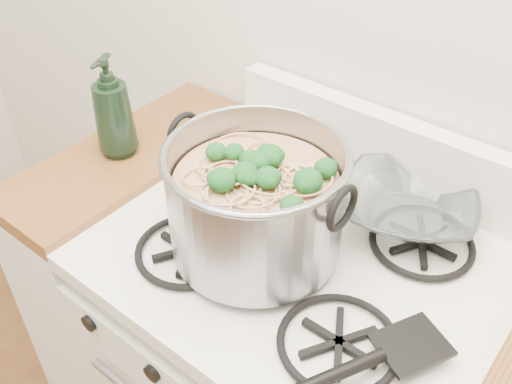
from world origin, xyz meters
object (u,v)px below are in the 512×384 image
stock_pot (256,203)px  glass_bowl (407,212)px  spatula (412,342)px  bottle (112,107)px

stock_pot → glass_bowl: bearing=53.0°
spatula → bottle: bottle is taller
bottle → stock_pot: bearing=-26.6°
spatula → stock_pot: bearing=-158.2°
stock_pot → spatula: stock_pot is taller
stock_pot → glass_bowl: stock_pot is taller
spatula → bottle: (-0.78, 0.07, 0.10)m
spatula → glass_bowl: bearing=145.2°
spatula → bottle: size_ratio=1.29×
spatula → bottle: 0.79m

